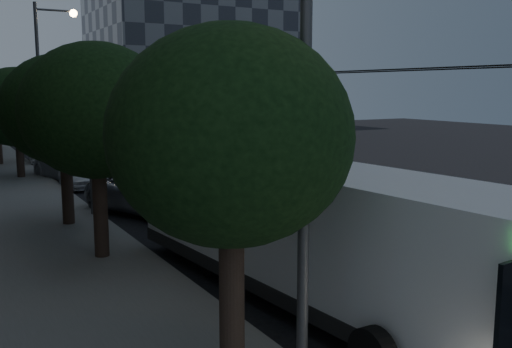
{
  "coord_description": "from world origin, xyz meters",
  "views": [
    {
      "loc": [
        -10.76,
        -13.24,
        5.3
      ],
      "look_at": [
        -0.91,
        4.13,
        2.25
      ],
      "focal_mm": 40.0,
      "sensor_mm": 36.0,
      "label": 1
    }
  ],
  "objects_px": {
    "car_white_a": "(77,177)",
    "streetlamp_far": "(46,74)",
    "streetlamp_near": "(326,60)",
    "pickup_silver": "(155,193)",
    "car_white_d": "(56,149)",
    "trolleybus": "(301,227)",
    "car_white_b": "(65,165)",
    "car_white_c": "(41,153)"
  },
  "relations": [
    {
      "from": "pickup_silver",
      "to": "car_white_d",
      "type": "bearing_deg",
      "value": 65.51
    },
    {
      "from": "car_white_a",
      "to": "car_white_c",
      "type": "height_order",
      "value": "car_white_c"
    },
    {
      "from": "pickup_silver",
      "to": "car_white_b",
      "type": "xyz_separation_m",
      "value": [
        -1.36,
        11.6,
        -0.1
      ]
    },
    {
      "from": "pickup_silver",
      "to": "car_white_a",
      "type": "distance_m",
      "value": 8.04
    },
    {
      "from": "car_white_d",
      "to": "car_white_c",
      "type": "bearing_deg",
      "value": -94.89
    },
    {
      "from": "trolleybus",
      "to": "car_white_a",
      "type": "height_order",
      "value": "trolleybus"
    },
    {
      "from": "pickup_silver",
      "to": "car_white_c",
      "type": "distance_m",
      "value": 19.61
    },
    {
      "from": "car_white_d",
      "to": "streetlamp_near",
      "type": "relative_size",
      "value": 0.39
    },
    {
      "from": "trolleybus",
      "to": "streetlamp_far",
      "type": "xyz_separation_m",
      "value": [
        -1.88,
        23.78,
        4.26
      ]
    },
    {
      "from": "trolleybus",
      "to": "car_white_b",
      "type": "xyz_separation_m",
      "value": [
        -1.28,
        22.7,
        -1.06
      ]
    },
    {
      "from": "car_white_c",
      "to": "streetlamp_near",
      "type": "bearing_deg",
      "value": -85.28
    },
    {
      "from": "car_white_c",
      "to": "streetlamp_far",
      "type": "relative_size",
      "value": 0.41
    },
    {
      "from": "car_white_b",
      "to": "car_white_c",
      "type": "relative_size",
      "value": 1.27
    },
    {
      "from": "car_white_c",
      "to": "pickup_silver",
      "type": "bearing_deg",
      "value": -79.8
    },
    {
      "from": "car_white_c",
      "to": "streetlamp_far",
      "type": "distance_m",
      "value": 8.75
    },
    {
      "from": "car_white_c",
      "to": "streetlamp_near",
      "type": "distance_m",
      "value": 34.81
    },
    {
      "from": "car_white_d",
      "to": "streetlamp_far",
      "type": "bearing_deg",
      "value": -79.35
    },
    {
      "from": "trolleybus",
      "to": "car_white_a",
      "type": "bearing_deg",
      "value": 89.12
    },
    {
      "from": "pickup_silver",
      "to": "car_white_b",
      "type": "bearing_deg",
      "value": 72.51
    },
    {
      "from": "streetlamp_near",
      "to": "car_white_a",
      "type": "bearing_deg",
      "value": 88.25
    },
    {
      "from": "pickup_silver",
      "to": "car_white_c",
      "type": "relative_size",
      "value": 1.5
    },
    {
      "from": "pickup_silver",
      "to": "streetlamp_far",
      "type": "bearing_deg",
      "value": 74.63
    },
    {
      "from": "pickup_silver",
      "to": "car_white_c",
      "type": "bearing_deg",
      "value": 70.13
    },
    {
      "from": "pickup_silver",
      "to": "car_white_d",
      "type": "relative_size",
      "value": 1.71
    },
    {
      "from": "car_white_b",
      "to": "car_white_d",
      "type": "bearing_deg",
      "value": 68.12
    },
    {
      "from": "trolleybus",
      "to": "car_white_b",
      "type": "bearing_deg",
      "value": 88.13
    },
    {
      "from": "trolleybus",
      "to": "streetlamp_far",
      "type": "bearing_deg",
      "value": 89.44
    },
    {
      "from": "car_white_a",
      "to": "streetlamp_far",
      "type": "xyz_separation_m",
      "value": [
        -0.48,
        4.78,
        5.48
      ]
    },
    {
      "from": "car_white_c",
      "to": "trolleybus",
      "type": "bearing_deg",
      "value": -81.51
    },
    {
      "from": "pickup_silver",
      "to": "car_white_a",
      "type": "bearing_deg",
      "value": 76.43
    },
    {
      "from": "car_white_a",
      "to": "streetlamp_near",
      "type": "distance_m",
      "value": 23.36
    },
    {
      "from": "pickup_silver",
      "to": "car_white_b",
      "type": "distance_m",
      "value": 11.68
    },
    {
      "from": "streetlamp_far",
      "to": "pickup_silver",
      "type": "bearing_deg",
      "value": -81.19
    },
    {
      "from": "streetlamp_far",
      "to": "streetlamp_near",
      "type": "bearing_deg",
      "value": -90.44
    },
    {
      "from": "car_white_a",
      "to": "streetlamp_far",
      "type": "relative_size",
      "value": 0.35
    },
    {
      "from": "car_white_c",
      "to": "streetlamp_far",
      "type": "height_order",
      "value": "streetlamp_far"
    },
    {
      "from": "trolleybus",
      "to": "pickup_silver",
      "type": "relative_size",
      "value": 2.12
    },
    {
      "from": "trolleybus",
      "to": "car_white_d",
      "type": "height_order",
      "value": "trolleybus"
    },
    {
      "from": "trolleybus",
      "to": "pickup_silver",
      "type": "height_order",
      "value": "trolleybus"
    },
    {
      "from": "trolleybus",
      "to": "streetlamp_far",
      "type": "distance_m",
      "value": 24.23
    },
    {
      "from": "car_white_a",
      "to": "car_white_b",
      "type": "relative_size",
      "value": 0.67
    },
    {
      "from": "streetlamp_far",
      "to": "car_white_b",
      "type": "bearing_deg",
      "value": -60.8
    }
  ]
}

